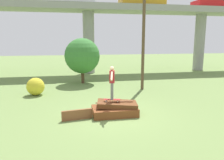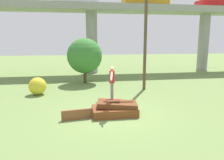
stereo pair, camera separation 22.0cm
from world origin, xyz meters
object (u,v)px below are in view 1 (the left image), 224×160
(skater, at_px, (112,81))
(bush_yellow_flowering, at_px, (36,86))
(skateboard, at_px, (112,100))
(car_on_overpass_right, at_px, (141,1))
(utility_pole, at_px, (144,22))
(car_on_overpass_mid, at_px, (212,3))
(tree_behind_left, at_px, (82,56))

(skater, xyz_separation_m, bush_yellow_flowering, (-3.87, 4.31, -1.01))
(skater, distance_m, bush_yellow_flowering, 5.88)
(skateboard, xyz_separation_m, car_on_overpass_right, (5.47, 12.88, 6.48))
(skater, relative_size, utility_pole, 0.17)
(car_on_overpass_mid, height_order, bush_yellow_flowering, car_on_overpass_mid)
(car_on_overpass_right, xyz_separation_m, tree_behind_left, (-6.33, -5.35, -5.07))
(tree_behind_left, bearing_deg, car_on_overpass_mid, 19.73)
(car_on_overpass_right, height_order, bush_yellow_flowering, car_on_overpass_right)
(tree_behind_left, bearing_deg, skater, -83.52)
(tree_behind_left, bearing_deg, utility_pole, -37.39)
(bush_yellow_flowering, bearing_deg, tree_behind_left, 46.89)
(skater, relative_size, car_on_overpass_right, 0.32)
(skateboard, relative_size, car_on_overpass_mid, 0.19)
(utility_pole, xyz_separation_m, tree_behind_left, (-3.82, 2.92, -2.32))
(car_on_overpass_mid, bearing_deg, utility_pole, -142.10)
(car_on_overpass_mid, relative_size, bush_yellow_flowering, 3.83)
(tree_behind_left, distance_m, bush_yellow_flowering, 4.68)
(car_on_overpass_mid, distance_m, bush_yellow_flowering, 20.04)
(skateboard, height_order, bush_yellow_flowering, bush_yellow_flowering)
(utility_pole, bearing_deg, skateboard, -122.70)
(skateboard, relative_size, skater, 0.52)
(car_on_overpass_mid, bearing_deg, skater, -136.35)
(skater, bearing_deg, bush_yellow_flowering, 131.89)
(car_on_overpass_mid, bearing_deg, tree_behind_left, -160.27)
(skater, distance_m, utility_pole, 6.19)
(skateboard, bearing_deg, bush_yellow_flowering, 131.89)
(car_on_overpass_mid, distance_m, utility_pole, 13.21)
(bush_yellow_flowering, bearing_deg, car_on_overpass_mid, 25.83)
(car_on_overpass_mid, bearing_deg, car_on_overpass_right, 177.60)
(car_on_overpass_mid, distance_m, tree_behind_left, 15.72)
(tree_behind_left, xyz_separation_m, bush_yellow_flowering, (-3.01, -3.22, -1.57))
(skater, relative_size, car_on_overpass_mid, 0.36)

